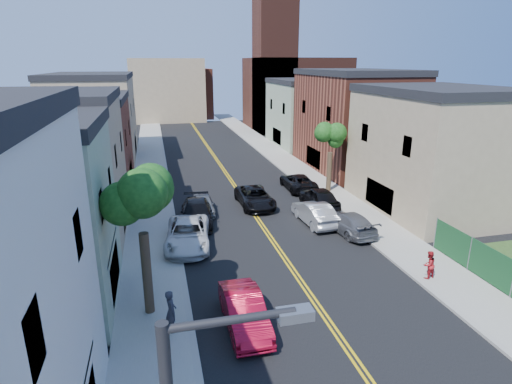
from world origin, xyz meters
TOP-DOWN VIEW (x-y plane):
  - sidewalk_left at (-7.90, 40.00)m, footprint 3.20×100.00m
  - sidewalk_right at (7.90, 40.00)m, footprint 3.20×100.00m
  - curb_left at (-6.15, 40.00)m, footprint 0.30×100.00m
  - curb_right at (6.15, 40.00)m, footprint 0.30×100.00m
  - bldg_left_palegrn at (-14.00, 16.00)m, footprint 9.00×8.00m
  - bldg_left_tan_near at (-14.00, 25.00)m, footprint 9.00×10.00m
  - bldg_left_brick at (-14.00, 36.00)m, footprint 9.00×12.00m
  - bldg_left_tan_far at (-14.00, 50.00)m, footprint 9.00×16.00m
  - bldg_right_tan at (14.00, 24.00)m, footprint 9.00×12.00m
  - bldg_right_brick at (14.00, 38.00)m, footprint 9.00×14.00m
  - bldg_right_palegrn at (14.00, 52.00)m, footprint 9.00×12.00m
  - church at (16.33, 67.07)m, footprint 16.20×14.20m
  - backdrop_left at (-4.00, 82.00)m, footprint 14.00×8.00m
  - backdrop_center at (0.00, 86.00)m, footprint 10.00×8.00m
  - tree_left_mid at (-7.88, 14.01)m, footprint 5.20×5.20m
  - tree_right_far at (7.92, 30.01)m, footprint 4.40×4.40m
  - red_sedan at (-3.80, 12.02)m, footprint 1.67×4.72m
  - white_pickup at (-5.50, 21.27)m, footprint 3.40×6.17m
  - grey_car_left at (-3.80, 27.15)m, footprint 1.79×4.13m
  - black_car_left at (-4.54, 25.12)m, footprint 2.81×5.78m
  - grey_car_right at (5.50, 20.87)m, footprint 2.58×5.19m
  - black_car_right at (5.50, 26.32)m, footprint 2.10×5.00m
  - silver_car_right at (3.82, 23.04)m, footprint 2.00×5.02m
  - dark_car_right_far at (5.50, 31.51)m, footprint 2.47×5.25m
  - black_suv_lane at (0.50, 27.82)m, footprint 2.60×5.51m
  - pedestrian_left at (-6.96, 12.27)m, footprint 0.56×0.77m
  - pedestrian_right at (6.70, 13.70)m, footprint 0.88×0.75m

SIDE VIEW (x-z plane):
  - sidewalk_left at x=-7.90m, z-range 0.00..0.15m
  - sidewalk_right at x=7.90m, z-range 0.00..0.15m
  - curb_left at x=-6.15m, z-range 0.00..0.15m
  - curb_right at x=6.15m, z-range 0.00..0.15m
  - grey_car_left at x=-3.80m, z-range 0.00..1.39m
  - grey_car_right at x=5.50m, z-range 0.00..1.45m
  - dark_car_right_far at x=5.50m, z-range 0.00..1.45m
  - black_suv_lane at x=0.50m, z-range 0.00..1.52m
  - red_sedan at x=-3.80m, z-range 0.00..1.55m
  - black_car_left at x=-4.54m, z-range 0.00..1.62m
  - silver_car_right at x=3.82m, z-range 0.00..1.62m
  - white_pickup at x=-5.50m, z-range 0.00..1.64m
  - black_car_right at x=5.50m, z-range 0.00..1.69m
  - pedestrian_right at x=6.70m, z-range 0.15..1.72m
  - pedestrian_left at x=-6.96m, z-range 0.15..2.08m
  - bldg_left_brick at x=-14.00m, z-range 0.00..8.00m
  - bldg_left_palegrn at x=-14.00m, z-range 0.00..8.50m
  - bldg_right_palegrn at x=14.00m, z-range 0.00..8.50m
  - bldg_left_tan_near at x=-14.00m, z-range 0.00..9.00m
  - bldg_right_tan at x=14.00m, z-range 0.00..9.00m
  - bldg_left_tan_far at x=-14.00m, z-range 0.00..9.50m
  - bldg_right_brick at x=14.00m, z-range 0.00..10.00m
  - backdrop_center at x=0.00m, z-range 0.00..10.00m
  - tree_right_far at x=7.92m, z-range 1.74..9.77m
  - backdrop_left at x=-4.00m, z-range 0.00..12.00m
  - tree_left_mid at x=-7.88m, z-range 1.94..11.23m
  - church at x=16.33m, z-range -4.06..18.54m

